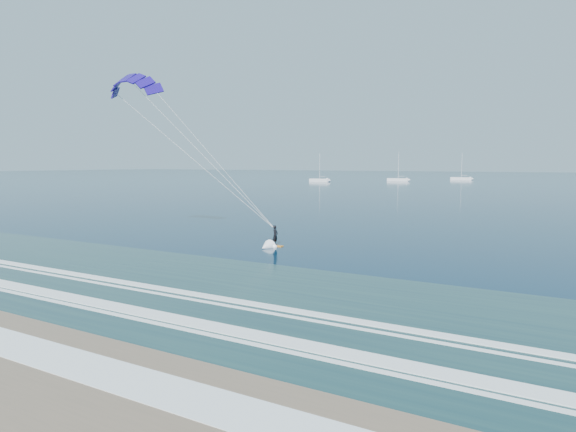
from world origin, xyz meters
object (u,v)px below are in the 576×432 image
(kitesurfer_rig, at_px, (199,151))
(sailboat_0, at_px, (320,180))
(sailboat_2, at_px, (461,178))
(sailboat_1, at_px, (398,180))

(kitesurfer_rig, distance_m, sailboat_0, 159.32)
(kitesurfer_rig, bearing_deg, sailboat_2, 95.31)
(sailboat_1, bearing_deg, sailboat_0, -139.90)
(kitesurfer_rig, xyz_separation_m, sailboat_2, (-18.25, 196.47, -7.72))
(sailboat_0, xyz_separation_m, sailboat_1, (25.14, 21.17, 0.01))
(kitesurfer_rig, relative_size, sailboat_2, 1.46)
(sailboat_0, xyz_separation_m, sailboat_2, (44.06, 50.04, 0.00))
(kitesurfer_rig, xyz_separation_m, sailboat_0, (-62.31, 146.43, -7.73))
(sailboat_0, distance_m, sailboat_2, 66.67)
(kitesurfer_rig, height_order, sailboat_2, kitesurfer_rig)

